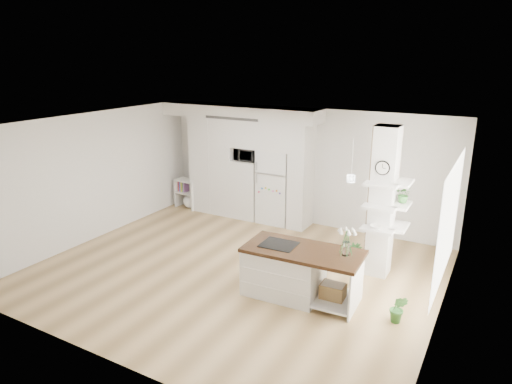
{
  "coord_description": "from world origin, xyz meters",
  "views": [
    {
      "loc": [
        4.07,
        -6.49,
        3.83
      ],
      "look_at": [
        -0.07,
        0.9,
        1.27
      ],
      "focal_mm": 32.0,
      "sensor_mm": 36.0,
      "label": 1
    }
  ],
  "objects_px": {
    "kitchen_island": "(290,270)",
    "refrigerator": "(276,186)",
    "floor_plant_a": "(398,309)",
    "bookshelf": "(189,196)"
  },
  "relations": [
    {
      "from": "kitchen_island",
      "to": "refrigerator",
      "type": "bearing_deg",
      "value": 118.13
    },
    {
      "from": "floor_plant_a",
      "to": "refrigerator",
      "type": "bearing_deg",
      "value": 140.03
    },
    {
      "from": "refrigerator",
      "to": "bookshelf",
      "type": "distance_m",
      "value": 2.51
    },
    {
      "from": "refrigerator",
      "to": "kitchen_island",
      "type": "distance_m",
      "value": 3.48
    },
    {
      "from": "bookshelf",
      "to": "floor_plant_a",
      "type": "bearing_deg",
      "value": -18.86
    },
    {
      "from": "floor_plant_a",
      "to": "kitchen_island",
      "type": "bearing_deg",
      "value": -179.46
    },
    {
      "from": "kitchen_island",
      "to": "bookshelf",
      "type": "distance_m",
      "value": 5.05
    },
    {
      "from": "refrigerator",
      "to": "kitchen_island",
      "type": "relative_size",
      "value": 0.91
    },
    {
      "from": "refrigerator",
      "to": "bookshelf",
      "type": "relative_size",
      "value": 2.34
    },
    {
      "from": "refrigerator",
      "to": "bookshelf",
      "type": "xyz_separation_m",
      "value": [
        -2.45,
        -0.19,
        -0.55
      ]
    }
  ]
}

